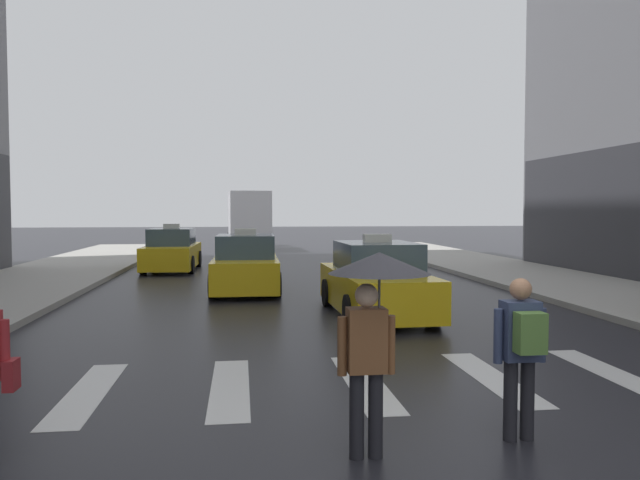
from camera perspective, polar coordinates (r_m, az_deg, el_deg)
ground_plane at (r=5.76m, az=10.58°, el=-21.12°), size 160.00×160.00×0.00m
crosswalk_markings at (r=8.49m, az=4.16°, el=-13.09°), size 11.30×2.80×0.01m
taxi_lead at (r=13.60m, az=5.27°, el=-3.97°), size 2.01×4.58×1.80m
taxi_second at (r=17.70m, az=-6.97°, el=-2.41°), size 2.00×4.57×1.80m
taxi_third at (r=24.21m, az=-13.66°, el=-1.06°), size 2.03×4.59×1.80m
box_truck at (r=35.79m, az=-6.75°, el=2.04°), size 2.53×7.62×3.35m
pedestrian_with_umbrella at (r=5.72m, az=5.14°, el=-5.40°), size 0.96×0.96×1.94m
pedestrian_with_backpack at (r=6.51m, az=18.32°, el=-9.39°), size 0.55×0.43×1.65m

